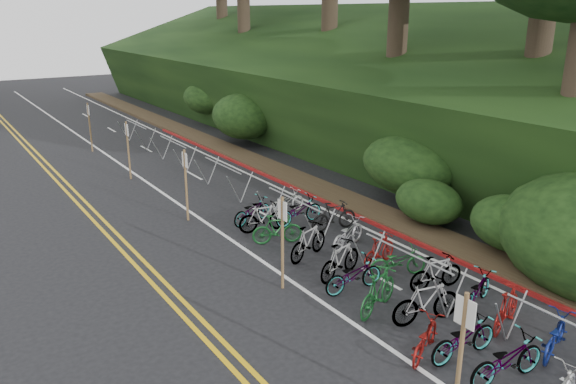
# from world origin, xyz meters

# --- Properties ---
(road_markings) EXTENTS (7.47, 80.00, 0.01)m
(road_markings) POSITION_xyz_m (0.63, 10.10, 0.00)
(road_markings) COLOR gold
(road_markings) RESTS_ON ground
(red_curb) EXTENTS (0.25, 28.00, 0.10)m
(red_curb) POSITION_xyz_m (5.70, 12.00, 0.05)
(red_curb) COLOR maroon
(red_curb) RESTS_ON ground
(embankment) EXTENTS (14.30, 48.14, 9.11)m
(embankment) POSITION_xyz_m (12.96, 19.04, 2.57)
(embankment) COLOR black
(embankment) RESTS_ON ground
(bike_rack_front) EXTENTS (1.11, 2.83, 1.10)m
(bike_rack_front) POSITION_xyz_m (3.36, -1.08, 0.80)
(bike_rack_front) COLOR gray
(bike_rack_front) RESTS_ON ground
(bike_racks_rest) EXTENTS (1.14, 23.00, 1.17)m
(bike_racks_rest) POSITION_xyz_m (3.00, 13.00, 0.85)
(bike_racks_rest) COLOR gray
(bike_racks_rest) RESTS_ON ground
(signpost_near) EXTENTS (0.08, 0.40, 2.64)m
(signpost_near) POSITION_xyz_m (0.18, -1.00, 1.51)
(signpost_near) COLOR brown
(signpost_near) RESTS_ON ground
(signposts_rest) EXTENTS (0.08, 18.40, 2.50)m
(signposts_rest) POSITION_xyz_m (0.60, 14.00, 1.43)
(signposts_rest) COLOR brown
(signposts_rest) RESTS_ON ground
(bike_front) EXTENTS (1.17, 1.62, 0.81)m
(bike_front) POSITION_xyz_m (1.43, 0.85, 0.41)
(bike_front) COLOR maroon
(bike_front) RESTS_ON ground
(bike_valet) EXTENTS (3.26, 14.58, 1.09)m
(bike_valet) POSITION_xyz_m (2.91, 3.23, 0.48)
(bike_valet) COLOR maroon
(bike_valet) RESTS_ON ground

